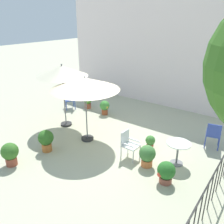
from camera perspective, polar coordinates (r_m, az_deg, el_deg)
The scene contains 16 objects.
ground_plane at distance 8.32m, azimuth -2.40°, elevation -7.55°, with size 60.00×60.00×0.00m, color #B7B699.
villa_facade at distance 11.51m, azimuth 13.20°, elevation 14.01°, with size 11.11×0.30×5.18m, color white.
terrace_railing at distance 6.61m, azimuth 25.13°, elevation -11.63°, with size 0.03×5.24×1.01m.
patio_umbrella_0 at distance 7.83m, azimuth -6.54°, elevation 6.73°, with size 2.32×2.32×2.33m.
patio_umbrella_1 at distance 9.11m, azimuth -11.99°, elevation 9.57°, with size 1.95×1.95×2.49m.
cafe_table_0 at distance 7.28m, azimuth 15.64°, elevation -8.68°, with size 0.71×0.71×0.71m.
patio_chair_0 at distance 8.48m, azimuth 23.32°, elevation -4.83°, with size 0.53×0.51×0.91m.
patio_chair_1 at distance 11.36m, azimuth -9.80°, elevation 3.48°, with size 0.66×0.65×0.94m.
patio_chair_2 at distance 7.33m, azimuth 4.02°, elevation -7.49°, with size 0.49×0.43×0.88m.
potted_plant_0 at distance 7.98m, azimuth -15.68°, elevation -6.40°, with size 0.50×0.50×0.74m.
potted_plant_1 at distance 11.34m, azimuth -5.87°, elevation 2.41°, with size 0.35×0.35×0.57m.
potted_plant_2 at distance 7.99m, azimuth 9.23°, elevation -7.10°, with size 0.32×0.32×0.47m.
potted_plant_3 at distance 7.62m, azimuth -23.44°, elevation -9.09°, with size 0.50×0.50×0.72m.
potted_plant_4 at distance 10.52m, azimuth -1.78°, elevation 1.30°, with size 0.44×0.44×0.64m.
potted_plant_5 at distance 7.07m, azimuth 8.50°, elevation -10.18°, with size 0.49×0.49×0.67m.
potted_plant_6 at distance 6.54m, azimuth 12.92°, elevation -13.91°, with size 0.48×0.49×0.62m.
Camera 1 is at (4.57, -5.59, 4.14)m, focal length 37.81 mm.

